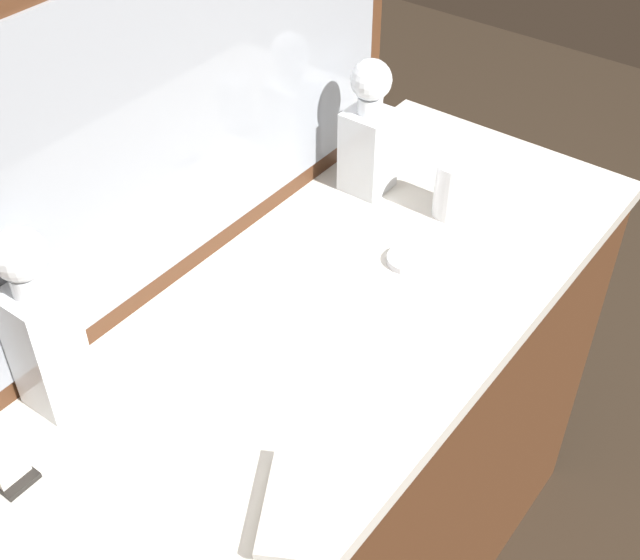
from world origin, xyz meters
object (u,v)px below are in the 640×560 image
at_px(crystal_decanter_far_left, 44,337).
at_px(silver_brush_center, 290,506).
at_px(porcelain_dish, 408,260).
at_px(crystal_tumbler_far_right, 454,190).
at_px(napkin_holder, 6,458).
at_px(crystal_decanter_rear, 369,139).

height_order(crystal_decanter_far_left, silver_brush_center, crystal_decanter_far_left).
xyz_separation_m(silver_brush_center, porcelain_dish, (0.51, 0.15, -0.01)).
bearing_deg(crystal_decanter_far_left, crystal_tumbler_far_right, -16.88).
bearing_deg(silver_brush_center, crystal_tumbler_far_right, 13.38).
distance_m(silver_brush_center, porcelain_dish, 0.53).
bearing_deg(napkin_holder, crystal_decanter_rear, 1.04).
xyz_separation_m(crystal_decanter_rear, napkin_holder, (-0.83, -0.02, -0.06)).
bearing_deg(porcelain_dish, crystal_tumbler_far_right, 4.24).
relative_size(crystal_decanter_rear, porcelain_dish, 3.64).
bearing_deg(crystal_decanter_rear, crystal_decanter_far_left, 176.08).
height_order(crystal_decanter_far_left, crystal_tumbler_far_right, crystal_decanter_far_left).
xyz_separation_m(crystal_decanter_far_left, napkin_holder, (-0.13, -0.06, -0.07)).
bearing_deg(silver_brush_center, porcelain_dish, 16.30).
relative_size(crystal_tumbler_far_right, silver_brush_center, 0.64).
bearing_deg(napkin_holder, crystal_tumbler_far_right, -10.39).
bearing_deg(crystal_decanter_far_left, napkin_holder, -154.27).
distance_m(crystal_decanter_far_left, crystal_tumbler_far_right, 0.76).
relative_size(crystal_decanter_far_left, porcelain_dish, 4.18).
height_order(crystal_decanter_rear, silver_brush_center, crystal_decanter_rear).
height_order(crystal_tumbler_far_right, porcelain_dish, crystal_tumbler_far_right).
distance_m(silver_brush_center, napkin_holder, 0.37).
bearing_deg(porcelain_dish, silver_brush_center, -163.70).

